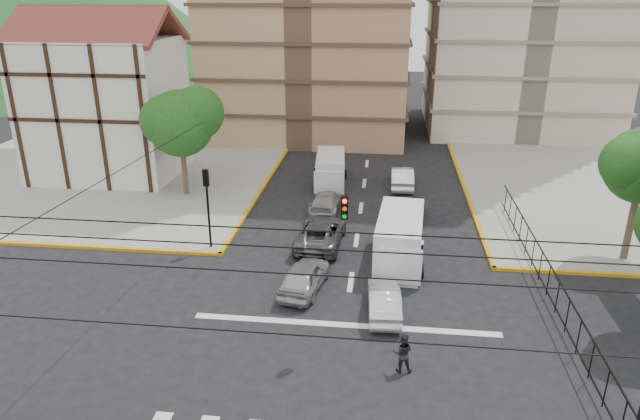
# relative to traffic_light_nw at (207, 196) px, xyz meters

# --- Properties ---
(ground) EXTENTS (160.00, 160.00, 0.00)m
(ground) POSITION_rel_traffic_light_nw_xyz_m (7.80, -7.80, -3.11)
(ground) COLOR black
(ground) RESTS_ON ground
(sidewalk_nw) EXTENTS (26.00, 26.00, 0.15)m
(sidewalk_nw) POSITION_rel_traffic_light_nw_xyz_m (-12.20, 12.20, -3.04)
(sidewalk_nw) COLOR gray
(sidewalk_nw) RESTS_ON ground
(stop_line) EXTENTS (13.00, 0.40, 0.01)m
(stop_line) POSITION_rel_traffic_light_nw_xyz_m (7.80, -6.60, -3.11)
(stop_line) COLOR silver
(stop_line) RESTS_ON ground
(tudor_building) EXTENTS (10.80, 8.05, 12.23)m
(tudor_building) POSITION_rel_traffic_light_nw_xyz_m (-11.20, 12.20, 2.14)
(tudor_building) COLOR silver
(tudor_building) RESTS_ON ground
(park_fence) EXTENTS (0.10, 22.50, 1.66)m
(park_fence) POSITION_rel_traffic_light_nw_xyz_m (16.80, -3.30, -3.11)
(park_fence) COLOR black
(park_fence) RESTS_ON ground
(tree_tudor) EXTENTS (5.39, 4.40, 7.43)m
(tree_tudor) POSITION_rel_traffic_light_nw_xyz_m (-4.10, 8.21, 2.11)
(tree_tudor) COLOR #473828
(tree_tudor) RESTS_ON ground
(traffic_light_nw) EXTENTS (0.28, 0.22, 4.40)m
(traffic_light_nw) POSITION_rel_traffic_light_nw_xyz_m (0.00, 0.00, 0.00)
(traffic_light_nw) COLOR black
(traffic_light_nw) RESTS_ON ground
(traffic_light_hanging) EXTENTS (18.00, 9.12, 0.92)m
(traffic_light_hanging) POSITION_rel_traffic_light_nw_xyz_m (7.80, -9.84, 2.79)
(traffic_light_hanging) COLOR black
(traffic_light_hanging) RESTS_ON ground
(van_right_lane) EXTENTS (2.62, 5.79, 2.54)m
(van_right_lane) POSITION_rel_traffic_light_nw_xyz_m (10.12, -0.58, -1.88)
(van_right_lane) COLOR silver
(van_right_lane) RESTS_ON ground
(van_left_lane) EXTENTS (2.35, 5.14, 2.25)m
(van_left_lane) POSITION_rel_traffic_light_nw_xyz_m (5.38, 11.33, -2.02)
(van_left_lane) COLOR silver
(van_left_lane) RESTS_ON ground
(car_silver_front_left) EXTENTS (2.29, 4.32, 1.40)m
(car_silver_front_left) POSITION_rel_traffic_light_nw_xyz_m (5.68, -3.77, -2.41)
(car_silver_front_left) COLOR #A8A8AC
(car_silver_front_left) RESTS_ON ground
(car_white_front_right) EXTENTS (1.57, 3.93, 1.27)m
(car_white_front_right) POSITION_rel_traffic_light_nw_xyz_m (9.41, -5.46, -2.48)
(car_white_front_right) COLOR silver
(car_white_front_right) RESTS_ON ground
(car_grey_mid_left) EXTENTS (2.64, 5.25, 1.42)m
(car_grey_mid_left) POSITION_rel_traffic_light_nw_xyz_m (5.86, 1.34, -2.40)
(car_grey_mid_left) COLOR #54575B
(car_grey_mid_left) RESTS_ON ground
(car_silver_rear_left) EXTENTS (2.04, 4.37, 1.24)m
(car_silver_rear_left) POSITION_rel_traffic_light_nw_xyz_m (5.63, 6.53, -2.49)
(car_silver_rear_left) COLOR #B4B4B9
(car_silver_rear_left) RESTS_ON ground
(car_darkgrey_mid_right) EXTENTS (2.02, 4.27, 1.41)m
(car_darkgrey_mid_right) POSITION_rel_traffic_light_nw_xyz_m (10.75, 5.86, -2.41)
(car_darkgrey_mid_right) COLOR #27272A
(car_darkgrey_mid_right) RESTS_ON ground
(car_white_rear_right) EXTENTS (1.57, 4.43, 1.46)m
(car_white_rear_right) POSITION_rel_traffic_light_nw_xyz_m (10.49, 11.70, -2.38)
(car_white_rear_right) COLOR white
(car_white_rear_right) RESTS_ON ground
(pedestrian_crosswalk) EXTENTS (0.77, 0.60, 1.56)m
(pedestrian_crosswalk) POSITION_rel_traffic_light_nw_xyz_m (10.13, -9.41, -2.33)
(pedestrian_crosswalk) COLOR black
(pedestrian_crosswalk) RESTS_ON ground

